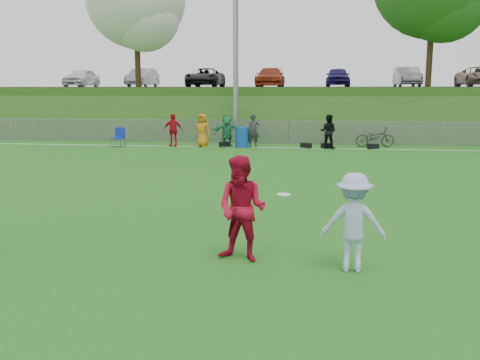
% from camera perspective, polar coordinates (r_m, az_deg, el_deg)
% --- Properties ---
extents(ground, '(120.00, 120.00, 0.00)m').
position_cam_1_polar(ground, '(9.49, -0.78, -8.24)').
color(ground, '#125815').
rests_on(ground, ground).
extents(sideline_far, '(60.00, 0.10, 0.01)m').
position_cam_1_polar(sideline_far, '(27.12, 4.98, 3.44)').
color(sideline_far, white).
rests_on(sideline_far, ground).
extents(fence, '(58.00, 0.06, 1.30)m').
position_cam_1_polar(fence, '(29.05, 5.20, 5.12)').
color(fence, gray).
rests_on(fence, ground).
extents(light_pole, '(1.20, 0.40, 12.15)m').
position_cam_1_polar(light_pole, '(30.28, -0.47, 16.83)').
color(light_pole, gray).
rests_on(light_pole, ground).
extents(berm, '(120.00, 18.00, 3.00)m').
position_cam_1_polar(berm, '(39.98, 5.99, 7.56)').
color(berm, '#1F5518').
rests_on(berm, ground).
extents(parking_lot, '(120.00, 12.00, 0.10)m').
position_cam_1_polar(parking_lot, '(41.95, 6.12, 9.77)').
color(parking_lot, black).
rests_on(parking_lot, berm).
extents(tree_white_flowering, '(6.30, 6.30, 8.78)m').
position_cam_1_polar(tree_white_flowering, '(36.06, -10.84, 18.09)').
color(tree_white_flowering, black).
rests_on(tree_white_flowering, berm).
extents(car_row, '(32.04, 5.18, 1.44)m').
position_cam_1_polar(car_row, '(41.02, 4.44, 10.87)').
color(car_row, white).
rests_on(car_row, parking_lot).
extents(spectator_row, '(8.92, 0.99, 1.69)m').
position_cam_1_polar(spectator_row, '(27.28, -0.28, 5.29)').
color(spectator_row, red).
rests_on(spectator_row, ground).
extents(gear_bags, '(8.06, 0.48, 0.26)m').
position_cam_1_polar(gear_bags, '(27.17, 7.13, 3.68)').
color(gear_bags, black).
rests_on(gear_bags, ground).
extents(player_red_center, '(1.04, 0.90, 1.82)m').
position_cam_1_polar(player_red_center, '(9.10, 0.21, -3.09)').
color(player_red_center, '#AB0B27').
rests_on(player_red_center, ground).
extents(player_blue, '(1.06, 0.64, 1.61)m').
position_cam_1_polar(player_blue, '(8.80, 12.01, -4.45)').
color(player_blue, '#A1BAE0').
rests_on(player_blue, ground).
extents(frisbee, '(0.24, 0.24, 0.02)m').
position_cam_1_polar(frisbee, '(9.37, 4.68, -1.56)').
color(frisbee, white).
rests_on(frisbee, ground).
extents(recycling_bin, '(0.87, 0.87, 1.03)m').
position_cam_1_polar(recycling_bin, '(27.29, 0.21, 4.59)').
color(recycling_bin, '#0F44A2').
rests_on(recycling_bin, ground).
extents(camp_chair, '(0.59, 0.60, 0.98)m').
position_cam_1_polar(camp_chair, '(28.30, -12.85, 4.07)').
color(camp_chair, '#0E289C').
rests_on(camp_chair, ground).
extents(bicycle, '(2.03, 0.92, 1.03)m').
position_cam_1_polar(bicycle, '(28.20, 14.20, 4.46)').
color(bicycle, '#28292B').
rests_on(bicycle, ground).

